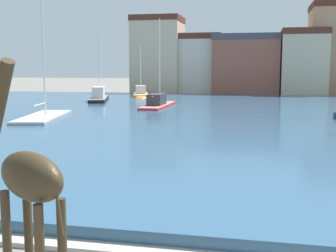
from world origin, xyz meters
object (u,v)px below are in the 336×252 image
(sailboat_red, at_px, (159,105))
(sailboat_grey, at_px, (47,118))
(sailboat_black, at_px, (99,98))
(sailboat_orange, at_px, (141,95))
(giraffe_statue, at_px, (27,180))

(sailboat_red, xyz_separation_m, sailboat_grey, (-5.97, -10.30, -0.18))
(sailboat_grey, height_order, sailboat_black, sailboat_grey)
(sailboat_red, height_order, sailboat_orange, sailboat_red)
(sailboat_black, xyz_separation_m, sailboat_orange, (2.67, 7.10, -0.07))
(giraffe_statue, xyz_separation_m, sailboat_orange, (-10.74, 45.42, -1.67))
(sailboat_red, bearing_deg, sailboat_black, 145.49)
(giraffe_statue, distance_m, sailboat_orange, 46.71)
(sailboat_red, relative_size, sailboat_grey, 0.98)
(giraffe_statue, distance_m, sailboat_red, 33.38)
(sailboat_red, bearing_deg, sailboat_grey, -120.10)
(sailboat_grey, bearing_deg, sailboat_orange, 88.19)
(sailboat_red, xyz_separation_m, sailboat_black, (-7.92, 5.45, 0.10))
(giraffe_statue, relative_size, sailboat_grey, 0.47)
(sailboat_black, bearing_deg, sailboat_orange, 69.39)
(sailboat_red, relative_size, sailboat_black, 1.01)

